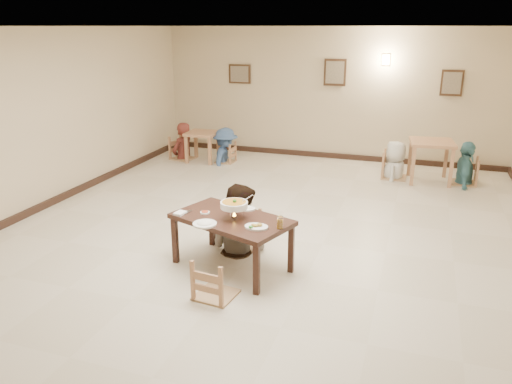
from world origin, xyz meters
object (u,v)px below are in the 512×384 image
(bg_table_right, at_px, (432,148))
(bg_chair_rl, at_px, (396,153))
(chair_near, at_px, (215,259))
(bg_chair_lr, at_px, (225,144))
(bg_diner_a, at_px, (181,123))
(bg_table_left, at_px, (202,138))
(bg_chair_ll, at_px, (182,138))
(bg_chair_rr, at_px, (466,159))
(main_diner, at_px, (238,184))
(curry_warmer, at_px, (234,205))
(bg_diner_b, at_px, (225,128))
(bg_diner_c, at_px, (397,141))
(main_table, at_px, (232,223))
(drink_glass, at_px, (280,223))
(bg_diner_d, at_px, (469,142))
(chair_far, at_px, (244,215))

(bg_table_right, relative_size, bg_chair_rl, 0.88)
(chair_near, bearing_deg, bg_chair_lr, -62.61)
(bg_chair_rl, relative_size, bg_diner_a, 0.60)
(bg_table_left, xyz_separation_m, bg_chair_ll, (-0.53, 0.02, -0.04))
(bg_chair_rl, height_order, bg_chair_rr, bg_chair_rl)
(main_diner, height_order, curry_warmer, main_diner)
(bg_chair_ll, bearing_deg, bg_chair_lr, -73.53)
(bg_chair_rr, bearing_deg, curry_warmer, -30.50)
(bg_table_right, relative_size, bg_diner_b, 0.58)
(bg_chair_rl, distance_m, bg_diner_c, 0.25)
(main_table, bearing_deg, bg_chair_ll, 142.26)
(drink_glass, height_order, bg_diner_d, bg_diner_d)
(main_diner, xyz_separation_m, drink_glass, (0.80, -0.72, -0.19))
(main_table, xyz_separation_m, bg_diner_a, (-3.11, 4.84, 0.26))
(main_table, xyz_separation_m, chair_near, (0.09, -0.75, -0.15))
(bg_chair_lr, distance_m, bg_chair_rl, 3.79)
(bg_table_left, relative_size, bg_diner_b, 0.45)
(drink_glass, relative_size, bg_chair_lr, 0.18)
(chair_near, relative_size, bg_table_right, 1.02)
(curry_warmer, xyz_separation_m, drink_glass, (0.63, -0.13, -0.11))
(bg_chair_ll, bearing_deg, bg_chair_rl, -76.61)
(chair_near, xyz_separation_m, bg_diner_c, (1.65, 5.59, 0.30))
(bg_chair_ll, height_order, bg_chair_lr, bg_chair_ll)
(main_diner, bearing_deg, bg_chair_rr, -105.24)
(main_table, bearing_deg, bg_diner_c, 89.71)
(bg_chair_rl, bearing_deg, bg_chair_rr, -88.25)
(bg_chair_rr, bearing_deg, bg_chair_lr, -88.92)
(bg_chair_ll, bearing_deg, bg_diner_b, -73.53)
(bg_table_left, height_order, bg_table_right, bg_table_right)
(bg_chair_lr, bearing_deg, bg_chair_rr, 91.22)
(curry_warmer, distance_m, bg_diner_a, 5.80)
(bg_chair_rl, bearing_deg, bg_diner_d, -88.25)
(bg_chair_lr, bearing_deg, bg_diner_a, -85.53)
(bg_diner_b, bearing_deg, chair_far, -162.29)
(main_table, height_order, curry_warmer, curry_warmer)
(bg_table_left, height_order, bg_diner_d, bg_diner_d)
(bg_diner_d, bearing_deg, bg_diner_a, 90.61)
(drink_glass, height_order, bg_diner_c, bg_diner_c)
(main_diner, xyz_separation_m, bg_diner_a, (-3.00, 4.27, -0.09))
(curry_warmer, bearing_deg, main_table, 149.69)
(curry_warmer, distance_m, bg_table_right, 5.39)
(bg_diner_d, bearing_deg, bg_table_right, 95.64)
(chair_near, distance_m, bg_table_left, 6.18)
(main_table, bearing_deg, main_diner, 120.75)
(drink_glass, distance_m, bg_diner_a, 6.28)
(bg_chair_rl, relative_size, bg_diner_c, 0.68)
(drink_glass, xyz_separation_m, bg_diner_d, (2.40, 5.03, 0.09))
(main_table, bearing_deg, bg_table_left, 137.69)
(bg_chair_ll, distance_m, bg_diner_b, 1.10)
(main_table, relative_size, drink_glass, 10.90)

